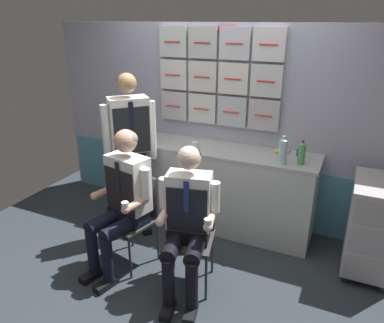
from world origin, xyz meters
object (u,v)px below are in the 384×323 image
Objects in this scene: crew_member_right at (187,217)px; paper_cup_tan at (195,145)px; service_trolley at (372,225)px; crew_member_standing at (130,142)px; folding_chair_left at (137,209)px; water_bottle_short at (283,151)px; crew_member_left at (122,195)px; folding_chair_right at (191,226)px; snack_banana at (282,152)px.

paper_cup_tan is (-0.37, 0.97, 0.25)m from crew_member_right.
crew_member_right reaches higher than paper_cup_tan.
service_trolley is 2.38m from crew_member_standing.
service_trolley reaches higher than folding_chair_left.
crew_member_right is (0.62, -0.21, 0.18)m from folding_chair_left.
folding_chair_left is 1.47m from water_bottle_short.
crew_member_standing is (-0.25, 0.53, 0.30)m from crew_member_left.
crew_member_standing is (-2.29, -0.33, 0.55)m from service_trolley.
folding_chair_right is (0.59, -0.05, 0.00)m from folding_chair_left.
service_trolley is 1.02m from water_bottle_short.
folding_chair_right is 3.09× the size of water_bottle_short.
crew_member_left is 1.55× the size of folding_chair_right.
water_bottle_short is 0.91m from paper_cup_tan.
crew_member_left is at bearing -157.09° from service_trolley.
paper_cup_tan is at bearing 178.26° from water_bottle_short.
folding_chair_left is 4.92× the size of snack_banana.
crew_member_left is (-0.04, -0.15, 0.21)m from folding_chair_left.
paper_cup_tan is 0.47× the size of snack_banana.
snack_banana reaches higher than folding_chair_left.
service_trolley is 1.62m from folding_chair_right.
snack_banana reaches higher than folding_chair_right.
water_bottle_short reaches higher than service_trolley.
crew_member_right is 4.64× the size of water_bottle_short.
paper_cup_tan is (0.54, 0.38, -0.07)m from crew_member_standing.
crew_member_right reaches higher than service_trolley.
snack_banana is (0.48, 1.22, 0.23)m from crew_member_right.
paper_cup_tan is 0.88m from snack_banana.
service_trolley is 10.92× the size of paper_cup_tan.
folding_chair_right is 0.24m from crew_member_right.
folding_chair_right is (0.62, 0.10, -0.21)m from crew_member_left.
snack_banana is (0.52, 1.06, 0.41)m from folding_chair_right.
snack_banana is at bearing 161.76° from service_trolley.
service_trolley is at bearing -1.54° from paper_cup_tan.
crew_member_right is 1.06m from paper_cup_tan.
crew_member_right reaches higher than folding_chair_left.
crew_member_right is 15.72× the size of paper_cup_tan.
service_trolley is 1.04× the size of folding_chair_left.
crew_member_right reaches higher than water_bottle_short.
crew_member_right is 1.14m from water_bottle_short.
snack_banana is at bearing 16.53° from paper_cup_tan.
crew_member_right reaches higher than folding_chair_right.
service_trolley is at bearing 33.59° from crew_member_right.
crew_member_left is at bearing -107.82° from paper_cup_tan.
folding_chair_right is 0.49× the size of crew_member_standing.
water_bottle_short reaches higher than folding_chair_left.
service_trolley is at bearing 28.24° from folding_chair_right.
crew_member_left is at bearing -103.06° from folding_chair_left.
folding_chair_right is at bearing -5.14° from folding_chair_left.
snack_banana is (-0.06, 0.28, -0.11)m from water_bottle_short.
water_bottle_short is 0.31m from snack_banana.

